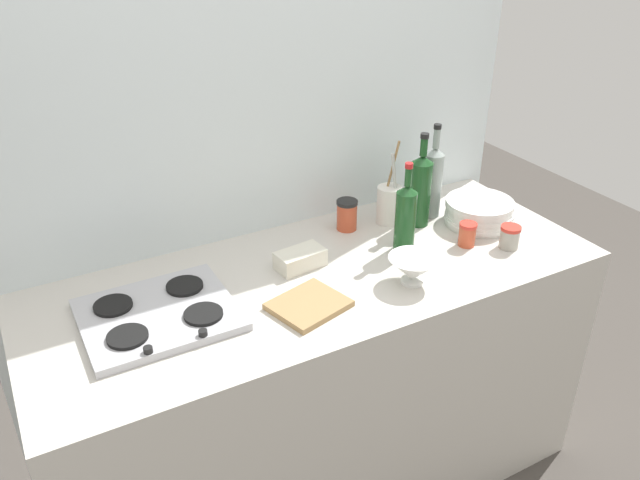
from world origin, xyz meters
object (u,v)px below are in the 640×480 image
Objects in this scene: wine_bottle_leftmost at (420,189)px; condiment_jar_front at (467,234)px; stovetop_hob at (158,314)px; condiment_jar_spare at (347,215)px; utensil_crock at (389,204)px; condiment_jar_rear at (510,237)px; butter_dish at (300,259)px; wine_bottle_mid_right at (433,181)px; mixing_bowl at (413,269)px; wine_bottle_mid_left at (406,217)px; cutting_board at (309,305)px; plate_stack at (479,212)px.

wine_bottle_leftmost is 4.13× the size of condiment_jar_front.
condiment_jar_spare is (0.73, 0.21, 0.04)m from stovetop_hob.
condiment_jar_rear is at bearing -54.55° from utensil_crock.
butter_dish is at bearing 165.45° from condiment_jar_front.
utensil_crock is at bearing 171.35° from wine_bottle_mid_right.
butter_dish is 0.44m from utensil_crock.
stovetop_hob is 1.23× the size of wine_bottle_leftmost.
wine_bottle_mid_right reaches higher than utensil_crock.
wine_bottle_leftmost is 0.40m from mixing_bowl.
wine_bottle_mid_left is 0.89× the size of wine_bottle_mid_right.
butter_dish is at bearing 168.94° from wine_bottle_mid_left.
wine_bottle_mid_left is (-0.15, -0.13, -0.01)m from wine_bottle_leftmost.
condiment_jar_front is at bearing -14.55° from butter_dish.
wine_bottle_mid_right is (0.08, 0.04, 0.00)m from wine_bottle_leftmost.
wine_bottle_mid_left reaches higher than stovetop_hob.
wine_bottle_leftmost is 0.98× the size of wine_bottle_mid_right.
condiment_jar_front is at bearing 144.48° from condiment_jar_rear.
cutting_board is (-0.59, -0.27, -0.13)m from wine_bottle_leftmost.
wine_bottle_leftmost is at bearing 152.27° from plate_stack.
condiment_jar_spare is at bearing 156.46° from plate_stack.
plate_stack is at bearing 36.31° from condiment_jar_front.
condiment_jar_front reaches higher than cutting_board.
wine_bottle_leftmost is 0.20m from wine_bottle_mid_left.
plate_stack is at bearing -27.73° from wine_bottle_leftmost.
wine_bottle_mid_left is at bearing -68.09° from condiment_jar_spare.
condiment_jar_front is at bearing -97.50° from wine_bottle_mid_right.
condiment_jar_spare is at bearing 134.67° from condiment_jar_front.
plate_stack is at bearing -30.14° from utensil_crock.
mixing_bowl is at bearing -5.70° from cutting_board.
wine_bottle_mid_left is at bearing 159.71° from condiment_jar_front.
utensil_crock reaches higher than cutting_board.
utensil_crock is at bearing 125.45° from condiment_jar_rear.
wine_bottle_mid_left is at bearing -11.06° from butter_dish.
wine_bottle_mid_right is 0.48m from mixing_bowl.
wine_bottle_mid_left is 0.21m from utensil_crock.
plate_stack is at bearing -3.13° from butter_dish.
wine_bottle_leftmost reaches higher than mixing_bowl.
wine_bottle_mid_right is at bearing 24.91° from cutting_board.
wine_bottle_leftmost is (0.98, 0.12, 0.12)m from stovetop_hob.
stovetop_hob is 0.91m from utensil_crock.
condiment_jar_spare reaches higher than condiment_jar_front.
wine_bottle_leftmost is 0.23m from condiment_jar_front.
stovetop_hob is 0.99m from wine_bottle_leftmost.
mixing_bowl is 0.40m from utensil_crock.
wine_bottle_mid_right is at bearing 9.52° from butter_dish.
condiment_jar_front is at bearing -76.79° from wine_bottle_leftmost.
butter_dish is (-0.35, 0.07, -0.09)m from wine_bottle_mid_left.
stovetop_hob is 1.07m from wine_bottle_mid_right.
wine_bottle_mid_right is at bearing 35.30° from wine_bottle_mid_left.
wine_bottle_mid_left is 3.78× the size of condiment_jar_front.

